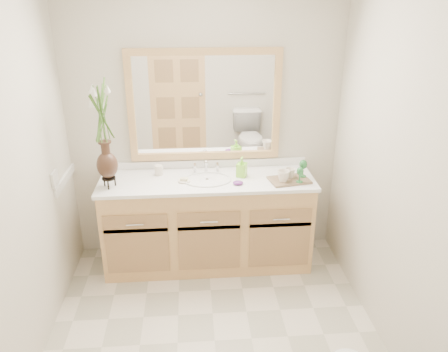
{
  "coord_description": "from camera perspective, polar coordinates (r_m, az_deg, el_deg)",
  "views": [
    {
      "loc": [
        -0.12,
        -2.42,
        2.32
      ],
      "look_at": [
        0.12,
        0.65,
        1.01
      ],
      "focal_mm": 35.0,
      "sensor_mm": 36.0,
      "label": 1
    }
  ],
  "objects": [
    {
      "name": "soap_bottle",
      "position": [
        3.77,
        2.33,
        1.08
      ],
      "size": [
        0.1,
        0.1,
        0.16
      ],
      "primitive_type": "imported",
      "rotation": [
        0.0,
        0.0,
        -0.42
      ],
      "color": "#8CEE38",
      "rests_on": "counter"
    },
    {
      "name": "tumbler",
      "position": [
        3.85,
        -8.53,
        0.76
      ],
      "size": [
        0.07,
        0.07,
        0.09
      ],
      "primitive_type": "cylinder",
      "color": "silver",
      "rests_on": "counter"
    },
    {
      "name": "goblet_front",
      "position": [
        3.66,
        9.91,
        0.51
      ],
      "size": [
        0.06,
        0.06,
        0.13
      ],
      "color": "#256F32",
      "rests_on": "tray"
    },
    {
      "name": "wall_left",
      "position": [
        2.87,
        -26.08,
        -2.34
      ],
      "size": [
        0.02,
        2.6,
        2.4
      ],
      "primitive_type": "cube",
      "color": "beige",
      "rests_on": "floor"
    },
    {
      "name": "flower_vase",
      "position": [
        3.53,
        -15.6,
        6.84
      ],
      "size": [
        0.2,
        0.2,
        0.82
      ],
      "rotation": [
        0.0,
        0.0,
        -0.12
      ],
      "color": "black",
      "rests_on": "counter"
    },
    {
      "name": "wall_front",
      "position": [
        1.59,
        1.39,
        -21.71
      ],
      "size": [
        2.4,
        0.02,
        2.4
      ],
      "primitive_type": "cube",
      "color": "beige",
      "rests_on": "floor"
    },
    {
      "name": "mirror",
      "position": [
        3.81,
        -2.54,
        9.15
      ],
      "size": [
        1.32,
        0.04,
        0.97
      ],
      "color": "white",
      "rests_on": "wall_back"
    },
    {
      "name": "vanity",
      "position": [
        3.94,
        -2.14,
        -6.15
      ],
      "size": [
        1.8,
        0.55,
        0.8
      ],
      "color": "#DEB96C",
      "rests_on": "floor"
    },
    {
      "name": "floor",
      "position": [
        3.35,
        -1.21,
        -20.7
      ],
      "size": [
        2.6,
        2.6,
        0.0
      ],
      "primitive_type": "plane",
      "color": "beige",
      "rests_on": "ground"
    },
    {
      "name": "tray",
      "position": [
        3.74,
        8.52,
        -0.53
      ],
      "size": [
        0.37,
        0.28,
        0.02
      ],
      "primitive_type": "cube",
      "rotation": [
        0.0,
        0.0,
        0.18
      ],
      "color": "brown",
      "rests_on": "counter"
    },
    {
      "name": "switch_plate",
      "position": [
        3.61,
        -21.23,
        -0.34
      ],
      "size": [
        0.02,
        0.12,
        0.12
      ],
      "primitive_type": "cube",
      "color": "white",
      "rests_on": "wall_left"
    },
    {
      "name": "mug_right",
      "position": [
        3.75,
        8.61,
        0.41
      ],
      "size": [
        0.12,
        0.12,
        0.09
      ],
      "primitive_type": "imported",
      "rotation": [
        0.0,
        0.0,
        0.73
      ],
      "color": "silver",
      "rests_on": "tray"
    },
    {
      "name": "wall_right",
      "position": [
        2.98,
        22.31,
        -0.84
      ],
      "size": [
        0.02,
        2.6,
        2.4
      ],
      "primitive_type": "cube",
      "color": "beige",
      "rests_on": "floor"
    },
    {
      "name": "wall_back",
      "position": [
        3.89,
        -2.5,
        6.29
      ],
      "size": [
        2.4,
        0.02,
        2.4
      ],
      "primitive_type": "cube",
      "color": "beige",
      "rests_on": "floor"
    },
    {
      "name": "mug_left",
      "position": [
        3.67,
        7.76,
        0.05
      ],
      "size": [
        0.13,
        0.12,
        0.1
      ],
      "primitive_type": "imported",
      "rotation": [
        0.0,
        0.0,
        -0.3
      ],
      "color": "silver",
      "rests_on": "tray"
    },
    {
      "name": "counter",
      "position": [
        3.75,
        -2.24,
        -0.61
      ],
      "size": [
        1.84,
        0.57,
        0.03
      ],
      "primitive_type": "cube",
      "color": "white",
      "rests_on": "vanity"
    },
    {
      "name": "goblet_back",
      "position": [
        3.77,
        10.3,
        1.37
      ],
      "size": [
        0.07,
        0.07,
        0.15
      ],
      "color": "#256F32",
      "rests_on": "tray"
    },
    {
      "name": "purple_dish",
      "position": [
        3.63,
        1.84,
        -0.88
      ],
      "size": [
        0.11,
        0.1,
        0.03
      ],
      "primitive_type": "ellipsoid",
      "rotation": [
        0.0,
        0.0,
        0.35
      ],
      "color": "#662879",
      "rests_on": "counter"
    },
    {
      "name": "soap_dish",
      "position": [
        3.7,
        -5.24,
        -0.59
      ],
      "size": [
        0.11,
        0.11,
        0.03
      ],
      "color": "silver",
      "rests_on": "counter"
    },
    {
      "name": "sink",
      "position": [
        3.75,
        -2.22,
        -1.26
      ],
      "size": [
        0.38,
        0.34,
        0.23
      ],
      "color": "white",
      "rests_on": "counter"
    }
  ]
}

